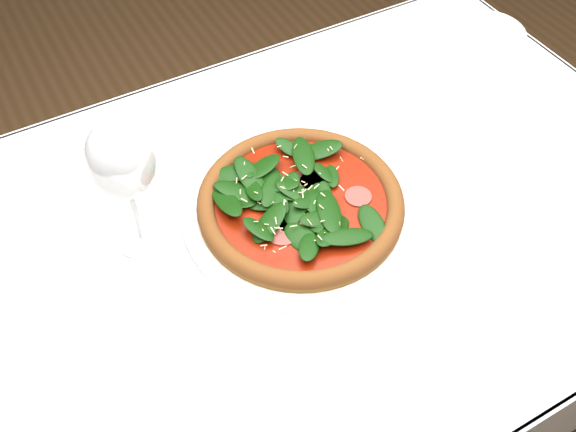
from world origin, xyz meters
TOP-DOWN VIEW (x-y plane):
  - ground at (0.00, 0.00)m, footprint 6.00×6.00m
  - dining_table at (0.00, 0.00)m, footprint 1.21×0.81m
  - plate at (-0.01, 0.01)m, footprint 0.35×0.35m
  - pizza at (-0.01, 0.01)m, footprint 0.34×0.34m
  - wine_glass at (-0.24, 0.08)m, footprint 0.09×0.09m
  - saucer_far at (0.53, 0.23)m, footprint 0.15×0.15m

SIDE VIEW (x-z plane):
  - ground at x=0.00m, z-range 0.00..0.00m
  - dining_table at x=0.00m, z-range 0.27..1.02m
  - saucer_far at x=0.53m, z-range 0.75..0.76m
  - plate at x=-0.01m, z-range 0.75..0.77m
  - pizza at x=-0.01m, z-range 0.76..0.80m
  - wine_glass at x=-0.24m, z-range 0.80..1.01m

